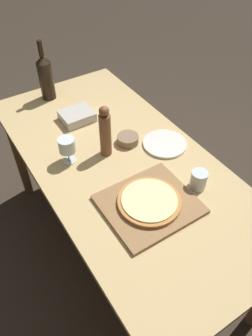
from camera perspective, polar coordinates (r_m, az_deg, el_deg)
ground_plane at (r=2.21m, az=-0.65°, el=-13.32°), size 12.00×12.00×0.00m
dining_table at (r=1.68m, az=-0.84°, el=-0.98°), size 0.81×1.69×0.77m
cutting_board at (r=1.41m, az=4.04°, el=-6.29°), size 0.39×0.34×0.02m
pizza at (r=1.40m, az=4.08°, el=-5.77°), size 0.27×0.27×0.02m
wine_bottle at (r=2.04m, az=-13.81°, el=15.18°), size 0.08×0.08×0.36m
pepper_mill at (r=1.57m, az=-3.64°, el=6.24°), size 0.06×0.06×0.28m
wine_glass at (r=1.57m, az=-10.26°, el=3.80°), size 0.08×0.08×0.14m
small_bowl at (r=1.70m, az=0.32°, el=5.01°), size 0.11×0.11×0.04m
drinking_tumbler at (r=1.49m, az=12.53°, el=-2.03°), size 0.07×0.07×0.09m
dinner_plate at (r=1.70m, az=6.75°, el=4.21°), size 0.22×0.22×0.01m
food_container at (r=1.87m, az=-8.53°, el=8.93°), size 0.18×0.15×0.05m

